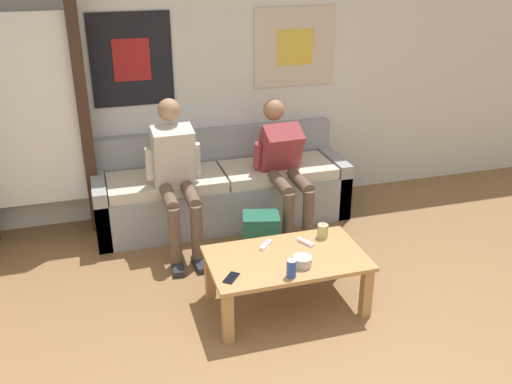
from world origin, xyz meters
The scene contains 13 objects.
wall_back centered at (0.00, 2.96, 1.28)m, with size 10.00×0.07×2.55m.
door_frame centered at (-1.63, 2.74, 1.20)m, with size 1.00×0.10×2.15m.
couch centered at (-0.02, 2.60, 0.29)m, with size 2.34×0.72×0.82m.
coffee_table centered at (0.09, 1.07, 0.34)m, with size 1.11×0.66×0.41m.
person_seated_adult centered at (-0.50, 2.21, 0.69)m, with size 0.47×0.84×1.26m.
person_seated_teen centered at (0.48, 2.26, 0.64)m, with size 0.47×0.99×1.15m.
backpack centered at (0.13, 1.80, 0.18)m, with size 0.35×0.32×0.39m.
ceramic_bowl centered at (0.15, 0.93, 0.45)m, with size 0.14×0.14×0.07m.
pillar_candle centered at (0.45, 1.26, 0.46)m, with size 0.08×0.08×0.12m.
drink_can_blue centered at (0.03, 0.81, 0.47)m, with size 0.07×0.07×0.12m.
game_controller_near_left centered at (-0.01, 1.25, 0.42)m, with size 0.12×0.13×0.03m.
game_controller_near_right centered at (0.29, 1.21, 0.42)m, with size 0.09×0.14×0.03m.
cell_phone centered at (-0.35, 0.91, 0.42)m, with size 0.14×0.15×0.01m.
Camera 1 is at (-1.12, -2.22, 2.46)m, focal length 40.00 mm.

